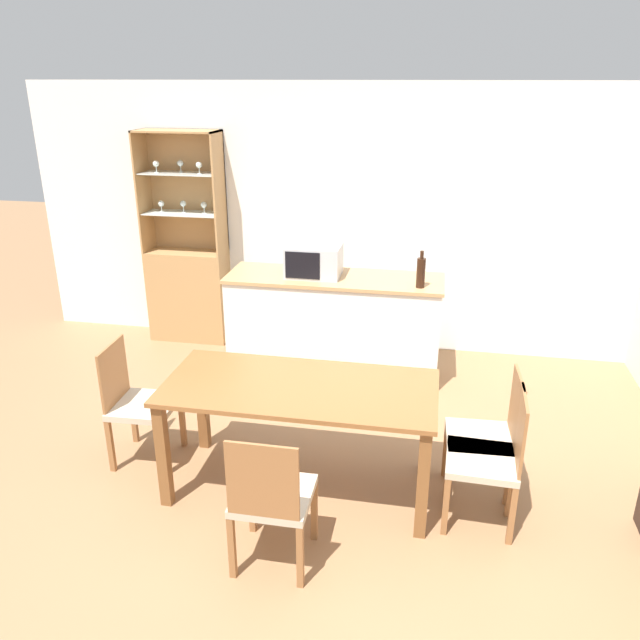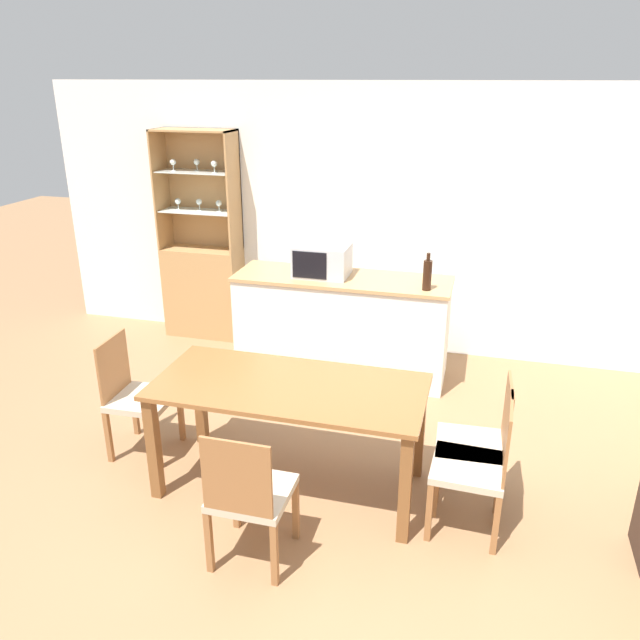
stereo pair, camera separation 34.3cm
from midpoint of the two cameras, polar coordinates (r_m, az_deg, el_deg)
ground_plane at (r=4.25m, az=-3.05°, el=-16.04°), size 18.00×18.00×0.00m
wall_back at (r=6.10m, az=2.59°, el=9.01°), size 6.80×0.06×2.55m
kitchen_counter at (r=5.69m, az=-0.43°, el=-0.47°), size 1.93×0.62×0.93m
display_cabinet at (r=6.59m, az=-13.39°, el=3.54°), size 0.80×0.34×2.11m
dining_table at (r=4.03m, az=-4.32°, el=-7.42°), size 1.74×0.81×0.76m
dining_chair_side_right_far at (r=4.13m, az=12.75°, el=-10.44°), size 0.44×0.44×0.88m
dining_chair_side_left_far at (r=4.64m, az=-18.38°, el=-7.26°), size 0.44×0.44×0.88m
dining_chair_head_near at (r=3.55m, az=-7.35°, el=-15.90°), size 0.42×0.42×0.88m
dining_chair_side_right_near at (r=3.92m, az=12.83°, el=-12.31°), size 0.44×0.44×0.88m
microwave at (r=5.53m, az=-2.35°, el=5.45°), size 0.48×0.35×0.28m
wine_bottle at (r=5.25m, az=7.36°, el=4.34°), size 0.07×0.07×0.32m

